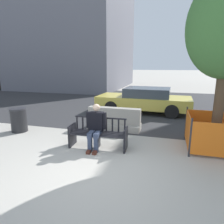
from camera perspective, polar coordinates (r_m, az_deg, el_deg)
ground_plane at (r=4.77m, az=-4.34°, el=-16.92°), size 200.00×200.00×0.00m
street_asphalt at (r=12.87m, az=9.01°, el=2.39°), size 120.00×12.00×0.01m
street_bench at (r=5.93m, az=-3.90°, el=-6.49°), size 1.71×0.60×0.88m
seated_person at (r=5.80m, az=-4.66°, el=-3.89°), size 0.58×0.74×1.31m
jersey_barrier_centre at (r=7.59m, az=0.61°, el=-2.45°), size 2.01×0.70×0.84m
construction_fence at (r=6.49m, az=27.47°, el=-4.97°), size 1.54×1.54×1.07m
car_taxi_near at (r=10.47m, az=9.18°, el=3.48°), size 4.79×2.12×1.27m
trash_bin at (r=8.08m, az=-25.08°, el=-2.02°), size 0.59×0.59×0.88m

